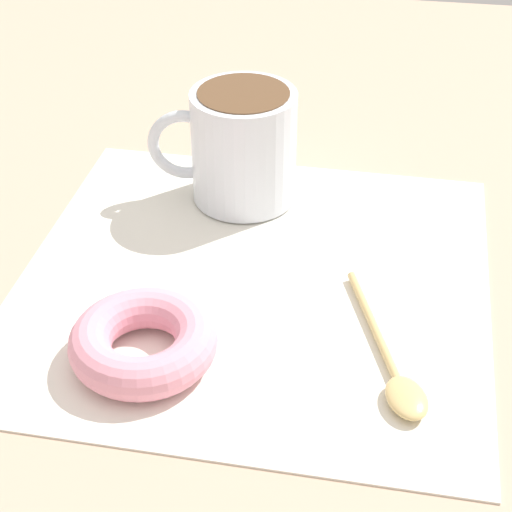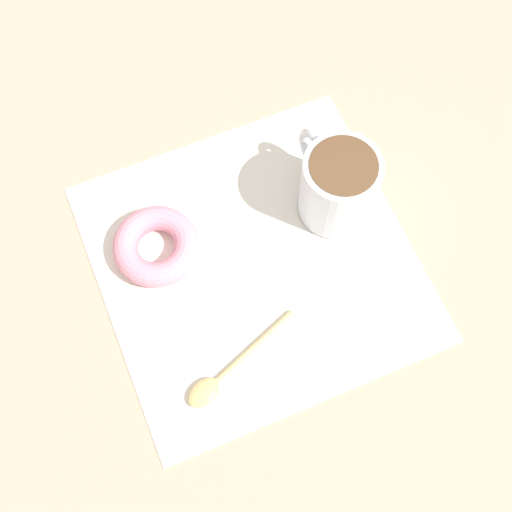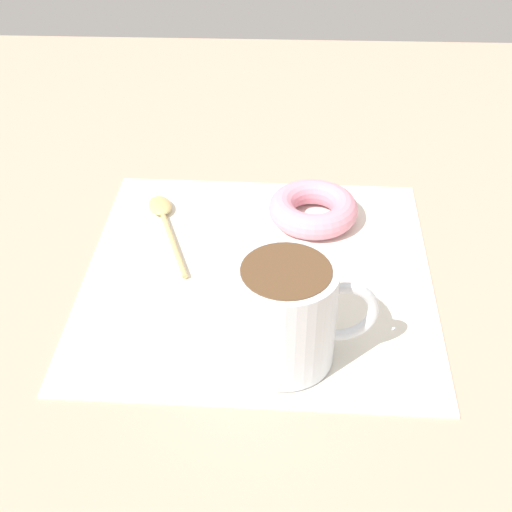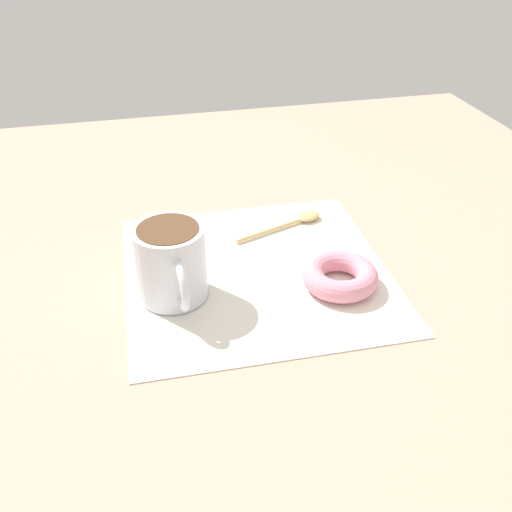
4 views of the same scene
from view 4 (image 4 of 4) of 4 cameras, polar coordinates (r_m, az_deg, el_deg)
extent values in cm
cube|color=tan|center=(73.01, 0.52, -2.18)|extent=(120.00, 120.00, 2.00)
cube|color=white|center=(72.38, 0.00, -1.42)|extent=(33.36, 33.36, 0.30)
cylinder|color=silver|center=(66.29, -8.50, -0.65)|extent=(8.19, 8.19, 8.95)
cylinder|color=brown|center=(64.01, -8.82, 2.51)|extent=(6.99, 6.99, 0.60)
torus|color=silver|center=(62.58, -7.58, -2.88)|extent=(1.56, 5.98, 5.91)
torus|color=pink|center=(69.54, 8.38, -1.98)|extent=(9.26, 9.26, 2.67)
ellipsoid|color=#D8B772|center=(83.23, 5.29, 3.98)|extent=(4.19, 3.46, 0.90)
cylinder|color=#D8B772|center=(79.86, 1.46, 2.61)|extent=(10.69, 4.24, 0.56)
camera|label=1|loc=(0.89, 33.14, 26.01)|focal=60.00mm
camera|label=2|loc=(0.92, 5.28, 52.04)|focal=50.00mm
camera|label=3|loc=(0.68, -53.81, 22.55)|focal=50.00mm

